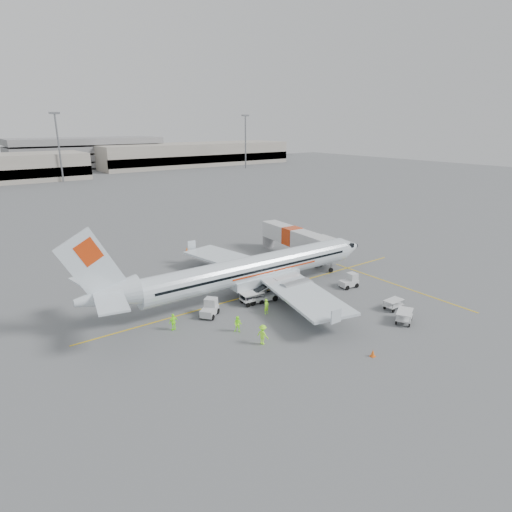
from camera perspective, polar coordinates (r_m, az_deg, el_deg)
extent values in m
plane|color=#56595B|center=(50.43, 1.35, -4.67)|extent=(360.00, 360.00, 0.00)
cube|color=yellow|center=(50.43, 1.35, -4.67)|extent=(44.00, 0.20, 0.01)
cube|color=yellow|center=(54.92, 18.29, -3.70)|extent=(0.20, 20.00, 0.01)
cone|color=orange|center=(62.49, 9.96, -0.27)|extent=(0.34, 0.34, 0.56)
cone|color=orange|center=(66.62, -9.21, 0.90)|extent=(0.39, 0.39, 0.63)
cone|color=orange|center=(38.24, 15.31, -12.35)|extent=(0.41, 0.41, 0.67)
imported|color=#90F521|center=(44.34, 1.40, -6.73)|extent=(0.65, 0.50, 1.62)
imported|color=#90F521|center=(40.68, -2.43, -9.07)|extent=(0.97, 0.99, 1.60)
imported|color=#90F521|center=(38.55, 0.91, -10.43)|extent=(0.98, 1.33, 1.85)
imported|color=#90F521|center=(41.73, -10.95, -8.63)|extent=(1.02, 0.50, 1.68)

